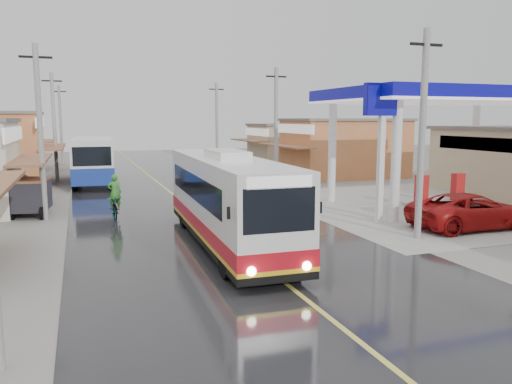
# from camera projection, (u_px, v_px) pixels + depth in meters

# --- Properties ---
(ground) EXTENTS (120.00, 120.00, 0.00)m
(ground) POSITION_uv_depth(u_px,v_px,m) (249.00, 255.00, 17.28)
(ground) COLOR slate
(ground) RESTS_ON ground
(road) EXTENTS (12.00, 90.00, 0.02)m
(road) POSITION_uv_depth(u_px,v_px,m) (172.00, 194.00, 31.26)
(road) COLOR black
(road) RESTS_ON ground
(centre_line) EXTENTS (0.15, 90.00, 0.01)m
(centre_line) POSITION_uv_depth(u_px,v_px,m) (172.00, 194.00, 31.26)
(centre_line) COLOR #D8CC4C
(centre_line) RESTS_ON road
(shopfronts_right) EXTENTS (11.00, 44.00, 4.80)m
(shopfronts_right) POSITION_uv_depth(u_px,v_px,m) (403.00, 189.00, 33.43)
(shopfronts_right) COLOR beige
(shopfronts_right) RESTS_ON ground
(utility_poles_left) EXTENTS (1.60, 50.00, 8.00)m
(utility_poles_left) POSITION_uv_depth(u_px,v_px,m) (53.00, 197.00, 29.88)
(utility_poles_left) COLOR gray
(utility_poles_left) RESTS_ON ground
(utility_poles_right) EXTENTS (1.60, 36.00, 8.00)m
(utility_poles_right) POSITION_uv_depth(u_px,v_px,m) (276.00, 189.00, 33.58)
(utility_poles_right) COLOR gray
(utility_poles_right) RESTS_ON ground
(coach_bus) EXTENTS (2.87, 11.34, 3.52)m
(coach_bus) POSITION_uv_depth(u_px,v_px,m) (227.00, 200.00, 18.44)
(coach_bus) COLOR silver
(coach_bus) RESTS_ON road
(second_bus) EXTENTS (3.02, 10.02, 3.30)m
(second_bus) POSITION_uv_depth(u_px,v_px,m) (93.00, 159.00, 35.99)
(second_bus) COLOR silver
(second_bus) RESTS_ON road
(jeepney) EXTENTS (5.52, 2.63, 1.52)m
(jeepney) POSITION_uv_depth(u_px,v_px,m) (471.00, 211.00, 21.33)
(jeepney) COLOR #A31010
(jeepney) RESTS_ON ground
(cyclist) EXTENTS (0.70, 1.96, 2.11)m
(cyclist) POSITION_uv_depth(u_px,v_px,m) (115.00, 204.00, 23.58)
(cyclist) COLOR black
(cyclist) RESTS_ON ground
(tricycle_near) EXTENTS (1.90, 2.59, 1.82)m
(tricycle_near) POSITION_uv_depth(u_px,v_px,m) (31.00, 195.00, 23.93)
(tricycle_near) COLOR #26262D
(tricycle_near) RESTS_ON ground
(tricycle_far) EXTENTS (2.02, 2.28, 1.60)m
(tricycle_far) POSITION_uv_depth(u_px,v_px,m) (10.00, 187.00, 27.77)
(tricycle_far) COLOR #26262D
(tricycle_far) RESTS_ON ground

